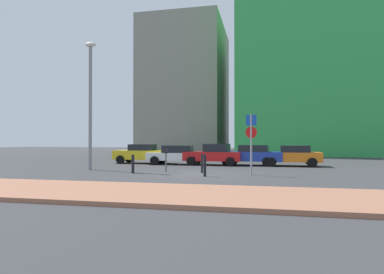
% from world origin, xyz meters
% --- Properties ---
extents(ground_plane, '(120.00, 120.00, 0.00)m').
position_xyz_m(ground_plane, '(0.00, 0.00, 0.00)').
color(ground_plane, '#38383A').
extents(sidewalk_brick, '(40.00, 3.95, 0.14)m').
position_xyz_m(sidewalk_brick, '(0.00, -6.90, 0.07)').
color(sidewalk_brick, '#9E664C').
rests_on(sidewalk_brick, ground).
extents(parked_car_yellow, '(4.30, 1.97, 1.49)m').
position_xyz_m(parked_car_yellow, '(-5.72, 6.97, 0.77)').
color(parked_car_yellow, gold).
rests_on(parked_car_yellow, ground).
extents(parked_car_white, '(4.43, 2.16, 1.42)m').
position_xyz_m(parked_car_white, '(-2.78, 6.45, 0.74)').
color(parked_car_white, white).
rests_on(parked_car_white, ground).
extents(parked_car_red, '(4.21, 2.14, 1.54)m').
position_xyz_m(parked_car_red, '(-0.00, 6.39, 0.78)').
color(parked_car_red, red).
rests_on(parked_car_red, ground).
extents(parked_car_blue, '(4.69, 2.25, 1.46)m').
position_xyz_m(parked_car_blue, '(2.63, 6.70, 0.76)').
color(parked_car_blue, '#1E389E').
rests_on(parked_car_blue, ground).
extents(parked_car_orange, '(4.39, 2.21, 1.44)m').
position_xyz_m(parked_car_orange, '(5.34, 6.64, 0.75)').
color(parked_car_orange, orange).
rests_on(parked_car_orange, ground).
extents(parking_sign_post, '(0.59, 0.18, 3.14)m').
position_xyz_m(parking_sign_post, '(2.88, 0.02, 1.98)').
color(parking_sign_post, gray).
rests_on(parking_sign_post, ground).
extents(parking_meter, '(0.18, 0.14, 1.34)m').
position_xyz_m(parking_meter, '(-1.89, 0.64, 0.87)').
color(parking_meter, '#4C4C51').
rests_on(parking_meter, ground).
extents(street_lamp, '(0.70, 0.36, 7.81)m').
position_xyz_m(street_lamp, '(-6.83, 1.05, 4.54)').
color(street_lamp, gray).
rests_on(street_lamp, ground).
extents(traffic_bollard_near, '(0.14, 0.14, 1.09)m').
position_xyz_m(traffic_bollard_near, '(0.64, -1.07, 0.54)').
color(traffic_bollard_near, black).
rests_on(traffic_bollard_near, ground).
extents(traffic_bollard_mid, '(0.16, 0.16, 1.01)m').
position_xyz_m(traffic_bollard_mid, '(-3.47, -0.34, 0.51)').
color(traffic_bollard_mid, black).
rests_on(traffic_bollard_mid, ground).
extents(traffic_bollard_far, '(0.12, 0.12, 1.06)m').
position_xyz_m(traffic_bollard_far, '(0.17, 0.69, 0.53)').
color(traffic_bollard_far, black).
rests_on(traffic_bollard_far, ground).
extents(building_colorful_midrise, '(16.92, 17.35, 29.09)m').
position_xyz_m(building_colorful_midrise, '(8.85, 28.44, 14.55)').
color(building_colorful_midrise, green).
rests_on(building_colorful_midrise, ground).
extents(building_under_construction, '(11.84, 15.77, 19.82)m').
position_xyz_m(building_under_construction, '(-8.30, 33.53, 9.91)').
color(building_under_construction, gray).
rests_on(building_under_construction, ground).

